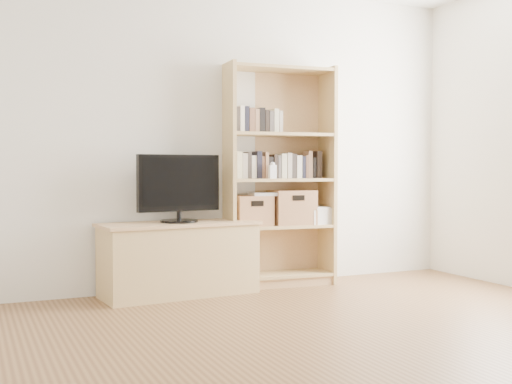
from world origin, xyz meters
TOP-DOWN VIEW (x-y plane):
  - floor at (0.00, 0.00)m, footprint 4.50×5.00m
  - back_wall at (0.00, 2.50)m, footprint 4.50×0.02m
  - tv_stand at (-0.46, 2.27)m, footprint 1.26×0.57m
  - bookshelf at (0.47, 2.33)m, footprint 0.97×0.41m
  - television at (-0.46, 2.27)m, footprint 0.70×0.15m
  - books_row_mid at (0.47, 2.35)m, footprint 0.76×0.21m
  - books_row_upper at (0.26, 2.37)m, footprint 0.41×0.16m
  - baby_monitor at (0.35, 2.23)m, footprint 0.06×0.04m
  - basket_left at (0.21, 2.34)m, footprint 0.32×0.27m
  - basket_right at (0.58, 2.32)m, footprint 0.39×0.33m
  - laptop at (0.37, 2.33)m, footprint 0.36×0.28m
  - magazine_stack at (0.79, 2.30)m, footprint 0.22×0.30m

SIDE VIEW (x-z plane):
  - floor at x=0.00m, z-range -0.01..0.01m
  - tv_stand at x=-0.46m, z-range 0.00..0.56m
  - magazine_stack at x=0.79m, z-range 0.53..0.66m
  - basket_left at x=0.21m, z-range 0.53..0.78m
  - basket_right at x=0.58m, z-range 0.53..0.83m
  - laptop at x=0.37m, z-range 0.78..0.81m
  - television at x=-0.46m, z-range 0.59..1.14m
  - bookshelf at x=0.47m, z-range 0.00..1.90m
  - baby_monitor at x=0.35m, z-range 0.93..1.05m
  - books_row_mid at x=0.47m, z-range 0.93..1.13m
  - back_wall at x=0.00m, z-range 0.00..2.60m
  - books_row_upper at x=0.26m, z-range 1.32..1.54m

